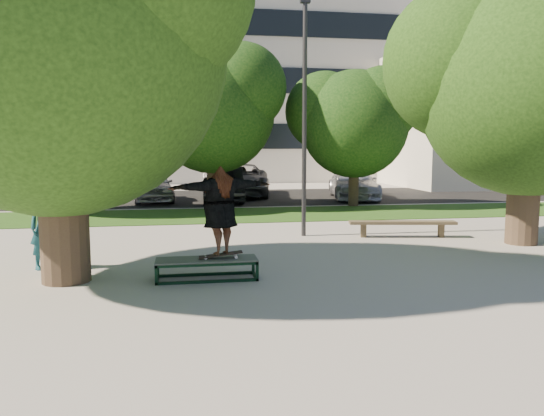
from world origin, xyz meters
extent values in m
plane|color=#A7A19A|center=(0.00, 0.00, 0.00)|extent=(120.00, 120.00, 0.00)
cube|color=#274714|center=(1.00, 9.50, 0.01)|extent=(30.00, 4.00, 0.02)
cube|color=black|center=(0.00, 16.00, 0.01)|extent=(40.00, 8.00, 0.01)
cylinder|color=#38281E|center=(-4.20, 1.00, 1.60)|extent=(0.84, 0.84, 3.20)
sphere|color=#19370F|center=(-4.20, 1.00, 4.07)|extent=(5.80, 5.80, 5.80)
cylinder|color=#38281E|center=(6.00, 3.00, 1.50)|extent=(0.76, 0.76, 3.00)
sphere|color=#19370F|center=(6.00, 3.00, 3.78)|extent=(5.20, 5.20, 5.20)
sphere|color=#19370F|center=(4.70, 3.78, 4.43)|extent=(3.90, 3.90, 3.90)
cylinder|color=#38281E|center=(-6.50, 11.00, 1.40)|extent=(0.44, 0.44, 2.80)
sphere|color=black|center=(-6.50, 11.00, 3.46)|extent=(4.40, 4.40, 4.40)
sphere|color=black|center=(-7.60, 11.66, 4.01)|extent=(3.30, 3.30, 3.30)
sphere|color=black|center=(-5.51, 10.56, 4.23)|extent=(3.08, 3.08, 3.08)
cylinder|color=#38281E|center=(-1.00, 12.00, 1.50)|extent=(0.50, 0.50, 3.00)
sphere|color=black|center=(-1.00, 12.00, 3.72)|extent=(4.80, 4.80, 4.80)
sphere|color=black|center=(-2.20, 12.72, 4.32)|extent=(3.60, 3.60, 3.60)
sphere|color=black|center=(0.08, 11.52, 4.56)|extent=(3.36, 3.36, 3.36)
cylinder|color=#38281E|center=(4.50, 11.50, 1.30)|extent=(0.40, 0.40, 2.60)
sphere|color=black|center=(4.50, 11.50, 3.23)|extent=(4.20, 4.20, 4.20)
sphere|color=black|center=(3.45, 12.13, 3.75)|extent=(3.15, 3.15, 3.15)
sphere|color=black|center=(5.45, 11.08, 3.96)|extent=(2.94, 2.94, 2.94)
cylinder|color=#2D2D30|center=(1.00, 5.00, 3.00)|extent=(0.12, 0.12, 6.00)
cube|color=#2D2D30|center=(1.00, 5.00, 6.05)|extent=(0.25, 0.15, 0.12)
cube|color=silver|center=(-2.00, 32.00, 8.00)|extent=(30.00, 14.00, 16.00)
cube|color=black|center=(-2.00, 24.94, 3.00)|extent=(27.60, 0.12, 1.60)
cube|color=black|center=(-2.00, 24.94, 6.50)|extent=(27.60, 0.12, 1.60)
cube|color=black|center=(-2.00, 24.94, 10.00)|extent=(27.60, 0.12, 1.60)
cube|color=beige|center=(18.00, 22.00, 4.00)|extent=(15.00, 10.00, 8.00)
cube|color=#475147|center=(-1.75, 0.74, 0.36)|extent=(1.80, 0.60, 0.03)
cylinder|color=white|center=(-1.77, 0.66, 0.40)|extent=(0.06, 0.03, 0.06)
cylinder|color=white|center=(-1.77, 0.82, 0.40)|extent=(0.06, 0.03, 0.06)
cylinder|color=white|center=(-1.23, 0.66, 0.40)|extent=(0.06, 0.03, 0.06)
cylinder|color=white|center=(-1.23, 0.82, 0.40)|extent=(0.06, 0.03, 0.06)
cube|color=black|center=(-1.50, 0.74, 0.44)|extent=(0.78, 0.20, 0.10)
imported|color=#502B22|center=(-1.50, 0.74, 1.24)|extent=(2.00, 1.16, 1.58)
imported|color=#164957|center=(-4.80, 2.10, 0.82)|extent=(0.71, 0.68, 1.64)
cube|color=brown|center=(2.50, 4.52, 0.19)|extent=(0.16, 0.16, 0.37)
cube|color=brown|center=(4.50, 4.17, 0.19)|extent=(0.16, 0.16, 0.37)
cube|color=brown|center=(3.50, 4.35, 0.39)|extent=(2.80, 0.84, 0.07)
imported|color=#ABABB0|center=(-3.50, 14.68, 0.70)|extent=(2.14, 4.26, 1.39)
imported|color=black|center=(-0.50, 14.13, 0.78)|extent=(1.82, 4.78, 1.56)
imported|color=#535358|center=(0.58, 16.50, 0.76)|extent=(3.24, 5.76, 1.52)
imported|color=silver|center=(5.47, 14.48, 0.69)|extent=(2.72, 5.02, 1.38)
camera|label=1|loc=(-2.12, -8.63, 2.38)|focal=35.00mm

